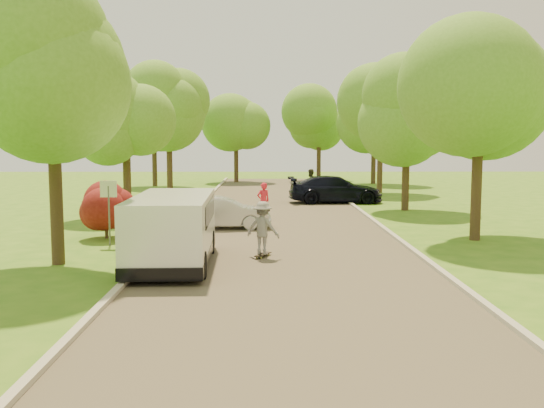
{
  "coord_description": "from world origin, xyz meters",
  "views": [
    {
      "loc": [
        -0.6,
        -16.04,
        3.55
      ],
      "look_at": [
        -0.37,
        4.87,
        1.3
      ],
      "focal_mm": 40.0,
      "sensor_mm": 36.0,
      "label": 1
    }
  ],
  "objects_px": {
    "dark_sedan": "(335,189)",
    "person_striped": "(263,201)",
    "skateboarder": "(263,228)",
    "person_olive": "(310,183)",
    "street_sign": "(109,199)",
    "longboard": "(263,255)",
    "minivan": "(173,228)",
    "silver_sedan": "(222,213)"
  },
  "relations": [
    {
      "from": "street_sign",
      "to": "minivan",
      "type": "xyz_separation_m",
      "value": [
        2.6,
        -3.17,
        -0.52
      ]
    },
    {
      "from": "dark_sedan",
      "to": "skateboarder",
      "type": "xyz_separation_m",
      "value": [
        -3.97,
        -15.59,
        0.15
      ]
    },
    {
      "from": "skateboarder",
      "to": "person_olive",
      "type": "bearing_deg",
      "value": -74.87
    },
    {
      "from": "street_sign",
      "to": "person_olive",
      "type": "relative_size",
      "value": 1.25
    },
    {
      "from": "person_olive",
      "to": "longboard",
      "type": "bearing_deg",
      "value": 39.15
    },
    {
      "from": "street_sign",
      "to": "dark_sedan",
      "type": "xyz_separation_m",
      "value": [
        9.1,
        13.48,
        -0.81
      ]
    },
    {
      "from": "street_sign",
      "to": "skateboarder",
      "type": "relative_size",
      "value": 1.36
    },
    {
      "from": "street_sign",
      "to": "silver_sedan",
      "type": "bearing_deg",
      "value": 47.45
    },
    {
      "from": "minivan",
      "to": "skateboarder",
      "type": "bearing_deg",
      "value": 21.24
    },
    {
      "from": "street_sign",
      "to": "silver_sedan",
      "type": "relative_size",
      "value": 0.57
    },
    {
      "from": "dark_sedan",
      "to": "minivan",
      "type": "bearing_deg",
      "value": 155.59
    },
    {
      "from": "street_sign",
      "to": "dark_sedan",
      "type": "height_order",
      "value": "street_sign"
    },
    {
      "from": "longboard",
      "to": "silver_sedan",
      "type": "bearing_deg",
      "value": -50.97
    },
    {
      "from": "longboard",
      "to": "person_striped",
      "type": "bearing_deg",
      "value": -66.25
    },
    {
      "from": "skateboarder",
      "to": "person_olive",
      "type": "height_order",
      "value": "person_olive"
    },
    {
      "from": "dark_sedan",
      "to": "longboard",
      "type": "height_order",
      "value": "dark_sedan"
    },
    {
      "from": "longboard",
      "to": "skateboarder",
      "type": "bearing_deg",
      "value": 140.23
    },
    {
      "from": "minivan",
      "to": "silver_sedan",
      "type": "xyz_separation_m",
      "value": [
        0.9,
        6.98,
        -0.41
      ]
    },
    {
      "from": "street_sign",
      "to": "person_striped",
      "type": "relative_size",
      "value": 1.33
    },
    {
      "from": "person_striped",
      "to": "skateboarder",
      "type": "bearing_deg",
      "value": 65.6
    },
    {
      "from": "skateboarder",
      "to": "person_striped",
      "type": "bearing_deg",
      "value": -66.25
    },
    {
      "from": "street_sign",
      "to": "longboard",
      "type": "bearing_deg",
      "value": -22.34
    },
    {
      "from": "street_sign",
      "to": "minivan",
      "type": "bearing_deg",
      "value": -50.63
    },
    {
      "from": "minivan",
      "to": "longboard",
      "type": "height_order",
      "value": "minivan"
    },
    {
      "from": "minivan",
      "to": "longboard",
      "type": "bearing_deg",
      "value": 21.24
    },
    {
      "from": "longboard",
      "to": "dark_sedan",
      "type": "bearing_deg",
      "value": -80.63
    },
    {
      "from": "minivan",
      "to": "longboard",
      "type": "relative_size",
      "value": 6.38
    },
    {
      "from": "dark_sedan",
      "to": "person_olive",
      "type": "bearing_deg",
      "value": 17.0
    },
    {
      "from": "longboard",
      "to": "person_olive",
      "type": "height_order",
      "value": "person_olive"
    },
    {
      "from": "minivan",
      "to": "dark_sedan",
      "type": "relative_size",
      "value": 1.03
    },
    {
      "from": "silver_sedan",
      "to": "dark_sedan",
      "type": "height_order",
      "value": "dark_sedan"
    },
    {
      "from": "dark_sedan",
      "to": "person_striped",
      "type": "distance_m",
      "value": 7.92
    },
    {
      "from": "minivan",
      "to": "person_olive",
      "type": "bearing_deg",
      "value": 73.4
    },
    {
      "from": "silver_sedan",
      "to": "person_olive",
      "type": "bearing_deg",
      "value": -21.58
    },
    {
      "from": "dark_sedan",
      "to": "longboard",
      "type": "relative_size",
      "value": 6.18
    },
    {
      "from": "longboard",
      "to": "person_striped",
      "type": "height_order",
      "value": "person_striped"
    },
    {
      "from": "longboard",
      "to": "minivan",
      "type": "bearing_deg",
      "value": 46.42
    },
    {
      "from": "street_sign",
      "to": "person_striped",
      "type": "height_order",
      "value": "street_sign"
    },
    {
      "from": "skateboarder",
      "to": "minivan",
      "type": "bearing_deg",
      "value": 46.42
    },
    {
      "from": "skateboarder",
      "to": "person_olive",
      "type": "distance_m",
      "value": 18.97
    },
    {
      "from": "person_striped",
      "to": "dark_sedan",
      "type": "bearing_deg",
      "value": -144.7
    },
    {
      "from": "street_sign",
      "to": "skateboarder",
      "type": "height_order",
      "value": "street_sign"
    }
  ]
}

